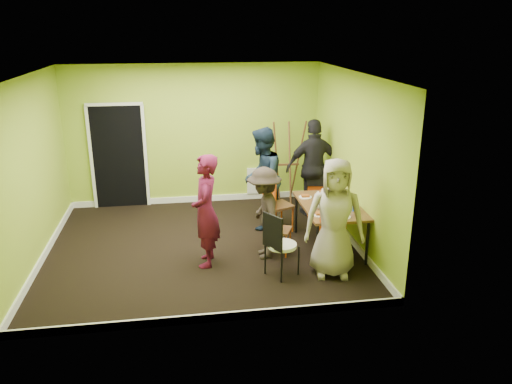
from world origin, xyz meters
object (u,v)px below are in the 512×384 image
easel (288,163)px  blue_bottle (354,205)px  chair_back_end (318,181)px  person_front_end (335,218)px  chair_left_far (275,201)px  person_left_far (262,178)px  chair_left_near (275,224)px  chair_bentwood (279,242)px  thermos (329,198)px  person_standing (206,211)px  orange_bottle (320,198)px  person_back_end (314,168)px  dining_table (330,208)px  person_left_near (264,213)px  chair_front_end (333,232)px

easel → blue_bottle: (0.48, -2.58, -0.01)m
chair_back_end → person_front_end: bearing=92.2°
chair_left_far → person_left_far: (-0.18, 0.28, 0.33)m
blue_bottle → chair_left_near: bearing=166.6°
chair_left_near → chair_back_end: chair_back_end is taller
chair_bentwood → person_left_far: bearing=145.5°
thermos → person_standing: size_ratio=0.13×
blue_bottle → orange_bottle: size_ratio=2.23×
person_front_end → person_left_far: bearing=121.3°
easel → person_back_end: (0.35, -0.70, 0.08)m
chair_bentwood → person_back_end: person_back_end is taller
chair_bentwood → easel: 3.21m
chair_left_near → orange_bottle: (0.81, 0.28, 0.31)m
dining_table → chair_left_far: (-0.76, 0.79, -0.12)m
orange_bottle → person_left_far: person_left_far is taller
chair_left_near → person_left_near: (-0.19, -0.11, 0.25)m
chair_bentwood → orange_bottle: bearing=107.4°
dining_table → person_left_far: size_ratio=0.83×
chair_left_far → person_back_end: person_back_end is taller
blue_bottle → orange_bottle: 0.68m
chair_front_end → person_left_near: 1.09m
chair_left_near → chair_front_end: 0.98m
chair_back_end → person_standing: person_standing is taller
blue_bottle → person_left_near: 1.40m
easel → person_standing: size_ratio=1.00×
dining_table → chair_back_end: 1.42m
chair_left_near → chair_left_far: bearing=-165.8°
person_left_near → person_back_end: person_back_end is taller
orange_bottle → person_left_near: bearing=-159.0°
dining_table → chair_left_far: chair_left_far is taller
person_front_end → chair_left_far: bearing=118.9°
chair_back_end → person_back_end: person_back_end is taller
dining_table → chair_back_end: (0.18, 1.41, 0.00)m
dining_table → easel: easel is taller
person_back_end → person_front_end: person_back_end is taller
chair_front_end → blue_bottle: 0.60m
chair_left_near → person_left_far: (-0.02, 1.12, 0.43)m
blue_bottle → orange_bottle: bearing=123.8°
chair_front_end → person_standing: bearing=-170.9°
chair_back_end → chair_bentwood: 2.55m
person_back_end → dining_table: bearing=83.7°
dining_table → person_front_end: (-0.21, -0.89, 0.18)m
thermos → dining_table: bearing=-28.1°
dining_table → chair_left_near: size_ratio=1.75×
dining_table → thermos: thermos is taller
chair_left_near → person_back_end: person_back_end is taller
chair_left_near → orange_bottle: bearing=133.9°
chair_left_near → easel: bearing=-172.1°
chair_left_far → blue_bottle: chair_left_far is taller
orange_bottle → person_left_near: size_ratio=0.06×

